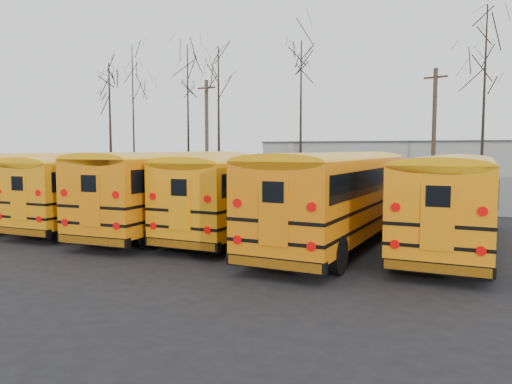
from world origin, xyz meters
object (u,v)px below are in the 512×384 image
at_px(bus_e, 337,191).
at_px(utility_pole_right, 434,134).
at_px(bus_a, 55,180).
at_px(bus_b, 112,184).
at_px(bus_f, 451,194).
at_px(utility_pole_left, 207,138).
at_px(bus_c, 177,184).
at_px(bus_d, 251,187).

xyz_separation_m(bus_e, utility_pole_right, (1.82, 16.67, 2.38)).
distance_m(bus_a, bus_b, 3.68).
xyz_separation_m(bus_b, bus_f, (14.06, 0.31, 0.06)).
xyz_separation_m(bus_b, utility_pole_left, (-2.42, 12.78, 2.34)).
bearing_deg(bus_e, bus_c, 177.41).
distance_m(bus_a, utility_pole_left, 12.76).
distance_m(bus_e, bus_f, 3.81).
bearing_deg(utility_pole_left, bus_e, -38.86).
bearing_deg(utility_pole_right, bus_a, -118.74).
distance_m(bus_c, utility_pole_right, 18.42).
bearing_deg(utility_pole_left, bus_b, -71.56).
bearing_deg(bus_e, utility_pole_right, 86.24).
xyz_separation_m(bus_c, bus_e, (6.89, -0.61, 0.00)).
bearing_deg(bus_e, utility_pole_left, 135.91).
xyz_separation_m(bus_a, utility_pole_left, (1.25, 12.49, 2.26)).
distance_m(bus_d, utility_pole_left, 15.56).
height_order(bus_a, bus_b, bus_a).
bearing_deg(bus_d, bus_c, -169.74).
bearing_deg(bus_c, bus_e, -6.84).
height_order(bus_c, bus_f, bus_c).
xyz_separation_m(bus_e, utility_pole_left, (-12.83, 13.55, 2.23)).
bearing_deg(bus_d, bus_b, -175.96).
xyz_separation_m(bus_b, bus_c, (3.51, -0.16, 0.11)).
bearing_deg(bus_b, utility_pole_left, 100.48).
height_order(bus_d, utility_pole_left, utility_pole_left).
bearing_deg(utility_pole_right, bus_d, -92.97).
relative_size(bus_e, utility_pole_right, 1.43).
relative_size(utility_pole_left, utility_pole_right, 0.96).
relative_size(bus_d, bus_e, 0.96).
distance_m(bus_c, bus_f, 10.55).
height_order(bus_e, bus_f, bus_e).
bearing_deg(bus_b, utility_pole_right, 52.18).
bearing_deg(utility_pole_right, bus_e, -79.47).
relative_size(bus_e, utility_pole_left, 1.48).
relative_size(bus_f, utility_pole_left, 1.43).
bearing_deg(bus_c, bus_d, 7.46).
bearing_deg(bus_c, bus_b, 175.61).
height_order(bus_e, utility_pole_right, utility_pole_right).
bearing_deg(utility_pole_right, bus_f, -66.54).
distance_m(bus_d, bus_e, 3.92).
xyz_separation_m(bus_b, bus_e, (10.41, -0.77, 0.11)).
bearing_deg(bus_f, utility_pole_left, 143.71).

